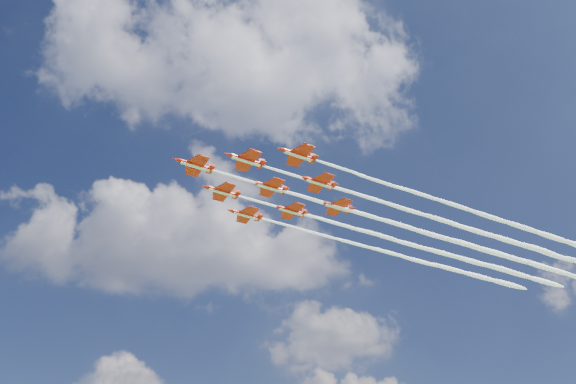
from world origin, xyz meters
name	(u,v)px	position (x,y,z in m)	size (l,w,h in m)	color
jet_lead	(383,220)	(38.29, 9.32, 86.29)	(102.11, 48.74, 2.50)	red
jet_row2_port	(429,216)	(49.95, 6.70, 86.29)	(102.11, 48.74, 2.50)	red
jet_row2_starb	(396,240)	(44.02, 19.81, 86.29)	(102.11, 48.74, 2.50)	red
jet_row3_port	(476,212)	(61.62, 4.09, 86.29)	(102.11, 48.74, 2.50)	red
jet_row3_centre	(439,236)	(55.69, 17.19, 86.29)	(102.11, 48.74, 2.50)	red
jet_row3_starb	(407,258)	(49.75, 30.29, 86.29)	(102.11, 48.74, 2.50)	red
jet_row4_port	(483,233)	(67.35, 14.58, 86.29)	(102.11, 48.74, 2.50)	red
jet_row4_starb	(448,255)	(61.42, 27.68, 86.29)	(102.11, 48.74, 2.50)	red
jet_tail	(490,251)	(73.08, 25.07, 86.29)	(102.11, 48.74, 2.50)	red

